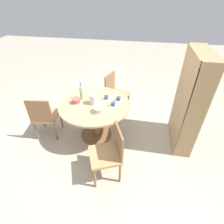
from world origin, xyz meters
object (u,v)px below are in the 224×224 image
object	(u,v)px
chair_c	(115,92)
water_bottle	(82,93)
bookshelf	(187,103)
cake_second	(76,101)
cup_b	(106,98)
cup_c	(113,104)
cup_a	(119,99)
chair_b	(109,152)
coffee_pot	(94,98)
cake_main	(99,110)
chair_a	(45,116)

from	to	relation	value
chair_c	water_bottle	bearing A→B (deg)	166.77
bookshelf	cake_second	world-z (taller)	bookshelf
chair_c	cup_b	size ratio (longest dim) A/B	6.28
chair_c	cup_b	xyz separation A→B (m)	(0.69, -0.06, 0.28)
bookshelf	cup_c	size ratio (longest dim) A/B	11.81
water_bottle	cup_a	distance (m)	0.65
cup_b	cake_second	bearing A→B (deg)	-66.49
cup_b	chair_c	bearing A→B (deg)	175.47
chair_b	cup_a	distance (m)	1.00
coffee_pot	cake_main	size ratio (longest dim) A/B	1.05
coffee_pot	cup_c	world-z (taller)	coffee_pot
chair_b	cup_c	bearing A→B (deg)	162.48
chair_b	bookshelf	xyz separation A→B (m)	(-0.94, 1.11, 0.33)
water_bottle	cup_c	distance (m)	0.60
chair_c	cup_c	distance (m)	0.93
chair_c	cup_b	bearing A→B (deg)	-165.65
cup_c	cup_a	bearing A→B (deg)	160.87
bookshelf	cup_b	distance (m)	1.35
chair_a	bookshelf	distance (m)	2.44
chair_a	cake_main	bearing A→B (deg)	170.29
bookshelf	chair_b	bearing A→B (deg)	130.24
chair_a	cake_second	size ratio (longest dim) A/B	4.96
chair_a	water_bottle	size ratio (longest dim) A/B	2.79
chair_b	chair_c	size ratio (longest dim) A/B	1.00
cup_c	chair_c	bearing A→B (deg)	-173.49
water_bottle	cup_b	bearing A→B (deg)	98.61
cake_second	cup_a	world-z (taller)	cake_second
cake_second	cup_b	size ratio (longest dim) A/B	1.26
chair_a	chair_c	size ratio (longest dim) A/B	1.00
water_bottle	cup_c	world-z (taller)	water_bottle
chair_c	coffee_pot	world-z (taller)	coffee_pot
chair_b	chair_c	distance (m)	1.67
chair_a	cake_main	xyz separation A→B (m)	(0.04, 1.01, 0.29)
bookshelf	water_bottle	xyz separation A→B (m)	(0.04, -1.77, 0.05)
chair_a	bookshelf	xyz separation A→B (m)	(-0.32, 2.40, 0.33)
chair_a	chair_b	world-z (taller)	same
cup_b	cake_main	bearing A→B (deg)	-5.83
chair_b	cake_second	xyz separation A→B (m)	(-0.76, -0.71, 0.29)
bookshelf	cake_second	size ratio (longest dim) A/B	9.34
cake_main	cake_second	distance (m)	0.47
coffee_pot	chair_b	bearing A→B (deg)	27.23
coffee_pot	cake_second	bearing A→B (deg)	-82.34
chair_a	cake_second	world-z (taller)	chair_a
cake_main	cup_c	size ratio (longest dim) A/B	1.52
water_bottle	cup_b	distance (m)	0.44
coffee_pot	cup_b	distance (m)	0.26
chair_b	cup_a	size ratio (longest dim) A/B	6.28
water_bottle	cake_second	distance (m)	0.18
bookshelf	cup_c	bearing A→B (deg)	97.75
chair_a	chair_c	bearing A→B (deg)	-144.09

